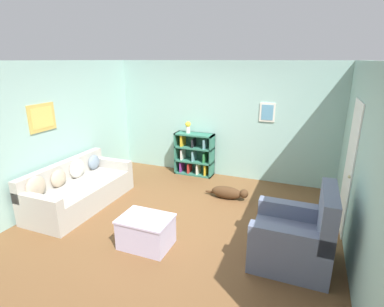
{
  "coord_description": "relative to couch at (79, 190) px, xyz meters",
  "views": [
    {
      "loc": [
        1.83,
        -4.22,
        2.62
      ],
      "look_at": [
        0.0,
        0.4,
        1.05
      ],
      "focal_mm": 28.0,
      "sensor_mm": 36.0,
      "label": 1
    }
  ],
  "objects": [
    {
      "name": "ground_plane",
      "position": [
        2.02,
        0.24,
        -0.3
      ],
      "size": [
        14.0,
        14.0,
        0.0
      ],
      "primitive_type": "plane",
      "color": "brown"
    },
    {
      "name": "wall_back",
      "position": [
        2.03,
        2.49,
        1.0
      ],
      "size": [
        5.6,
        0.13,
        2.6
      ],
      "color": "#93BCB2",
      "rests_on": "ground_plane"
    },
    {
      "name": "wall_left",
      "position": [
        -0.53,
        0.24,
        1.0
      ],
      "size": [
        0.13,
        5.0,
        2.6
      ],
      "color": "#93BCB2",
      "rests_on": "ground_plane"
    },
    {
      "name": "wall_right",
      "position": [
        4.57,
        0.26,
        1.0
      ],
      "size": [
        0.16,
        5.0,
        2.6
      ],
      "color": "#93BCB2",
      "rests_on": "ground_plane"
    },
    {
      "name": "couch",
      "position": [
        0.0,
        0.0,
        0.0
      ],
      "size": [
        0.93,
        2.06,
        0.8
      ],
      "color": "#ADA89E",
      "rests_on": "ground_plane"
    },
    {
      "name": "bookshelf",
      "position": [
        1.44,
        2.28,
        0.18
      ],
      "size": [
        0.9,
        0.34,
        0.99
      ],
      "color": "#2D6B56",
      "rests_on": "ground_plane"
    },
    {
      "name": "recliner_chair",
      "position": [
        3.87,
        -0.29,
        0.07
      ],
      "size": [
        0.98,
        0.93,
        1.1
      ],
      "color": "slate",
      "rests_on": "ground_plane"
    },
    {
      "name": "coffee_table",
      "position": [
        1.83,
        -0.69,
        -0.05
      ],
      "size": [
        0.74,
        0.55,
        0.46
      ],
      "color": "#BCB2D1",
      "rests_on": "ground_plane"
    },
    {
      "name": "dog",
      "position": [
        2.55,
        1.26,
        -0.17
      ],
      "size": [
        0.88,
        0.22,
        0.25
      ],
      "color": "#472D19",
      "rests_on": "ground_plane"
    },
    {
      "name": "vase",
      "position": [
        1.29,
        2.25,
        0.85
      ],
      "size": [
        0.13,
        0.13,
        0.27
      ],
      "color": "silver",
      "rests_on": "bookshelf"
    }
  ]
}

